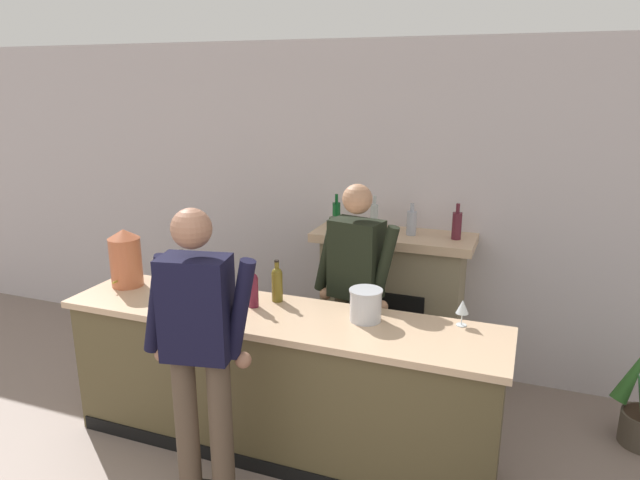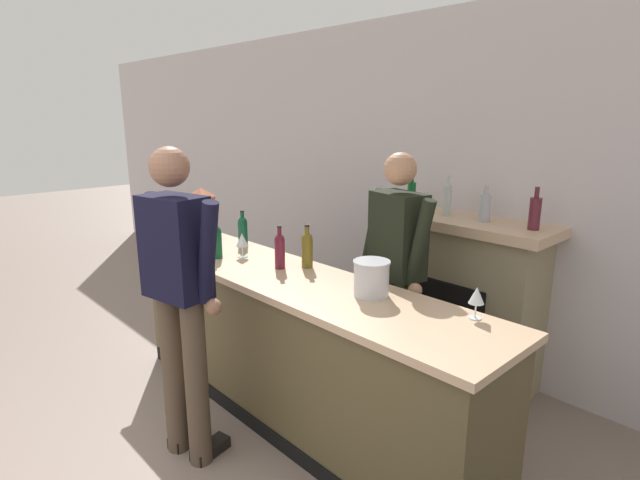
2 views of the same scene
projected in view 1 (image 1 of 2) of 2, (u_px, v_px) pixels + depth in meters
name	position (u px, v px, depth m)	size (l,w,h in m)	color
wall_back_panel	(347.00, 206.00, 4.93)	(12.00, 0.07, 2.75)	silver
bar_counter	(278.00, 382.00, 3.78)	(2.91, 0.66, 0.98)	brown
fireplace_stone	(392.00, 304.00, 4.73)	(1.28, 0.52, 1.54)	gray
person_customer	(200.00, 355.00, 3.05)	(0.65, 0.36, 1.82)	#4F3F31
person_bartender	(355.00, 291.00, 4.09)	(0.65, 0.36, 1.74)	brown
copper_dispenser	(125.00, 258.00, 4.10)	(0.23, 0.27, 0.42)	#BE623E
ice_bucket_steel	(366.00, 305.00, 3.53)	(0.21, 0.21, 0.20)	silver
wine_bottle_rose_blush	(253.00, 288.00, 3.73)	(0.07, 0.07, 0.29)	maroon
wine_bottle_port_short	(277.00, 283.00, 3.83)	(0.08, 0.08, 0.29)	brown
wine_bottle_riesling_slim	(174.00, 288.00, 3.75)	(0.08, 0.08, 0.28)	#0D4C29
wine_bottle_cabernet_heavy	(183.00, 270.00, 4.10)	(0.07, 0.07, 0.28)	#0E462E
wine_glass_front_right	(462.00, 308.00, 3.45)	(0.08, 0.08, 0.17)	silver
wine_glass_by_dispenser	(199.00, 283.00, 3.85)	(0.09, 0.09, 0.18)	silver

